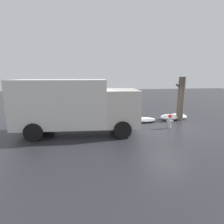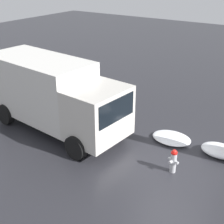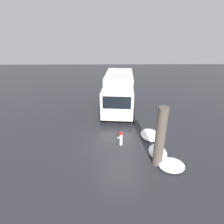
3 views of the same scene
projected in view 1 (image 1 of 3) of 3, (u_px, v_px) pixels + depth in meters
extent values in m
plane|color=#28282D|center=(169.00, 128.00, 10.63)|extent=(60.00, 60.00, 0.00)
cylinder|color=#B7B7BC|center=(170.00, 122.00, 10.56)|extent=(0.20, 0.20, 0.72)
cylinder|color=red|center=(170.00, 116.00, 10.48)|extent=(0.21, 0.21, 0.06)
sphere|color=red|center=(170.00, 116.00, 10.47)|extent=(0.17, 0.17, 0.17)
cylinder|color=#B7B7BC|center=(170.00, 122.00, 10.39)|extent=(0.14, 0.13, 0.11)
cylinder|color=#B7B7BC|center=(172.00, 121.00, 10.52)|extent=(0.12, 0.12, 0.09)
cylinder|color=#B7B7BC|center=(167.00, 121.00, 10.56)|extent=(0.12, 0.12, 0.09)
cylinder|color=brown|center=(181.00, 99.00, 12.24)|extent=(0.46, 0.46, 3.06)
cylinder|color=brown|center=(179.00, 87.00, 12.03)|extent=(0.53, 0.13, 0.43)
cube|color=beige|center=(121.00, 107.00, 9.72)|extent=(1.95, 2.39, 1.94)
cube|color=black|center=(137.00, 100.00, 9.72)|extent=(0.20, 1.88, 0.85)
cube|color=silver|center=(61.00, 103.00, 9.39)|extent=(4.95, 2.67, 2.48)
cylinder|color=black|center=(117.00, 119.00, 11.01)|extent=(0.92, 0.36, 0.90)
cylinder|color=black|center=(123.00, 130.00, 8.82)|extent=(0.92, 0.36, 0.90)
cylinder|color=black|center=(46.00, 121.00, 10.63)|extent=(0.92, 0.36, 0.90)
cylinder|color=black|center=(33.00, 132.00, 8.44)|extent=(0.92, 0.36, 0.90)
ellipsoid|color=white|center=(178.00, 116.00, 13.18)|extent=(1.14, 1.27, 0.31)
ellipsoid|color=white|center=(144.00, 120.00, 12.30)|extent=(1.57, 1.18, 0.21)
ellipsoid|color=white|center=(169.00, 117.00, 12.59)|extent=(1.34, 0.94, 0.40)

